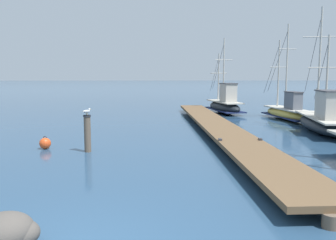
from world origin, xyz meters
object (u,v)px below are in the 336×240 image
mooring_piling (87,133)px  shore_rock_mid_cluster (6,234)px  mooring_buoy (45,143)px  fishing_boat_0 (225,104)px  fishing_boat_1 (328,120)px  fishing_boat_4 (287,111)px  perched_seagull (87,111)px

mooring_piling → shore_rock_mid_cluster: mooring_piling is taller
mooring_piling → mooring_buoy: (-1.86, 0.63, -0.53)m
fishing_boat_0 → shore_rock_mid_cluster: bearing=-110.1°
fishing_boat_1 → fishing_boat_4: size_ratio=1.26×
fishing_boat_4 → mooring_piling: (-11.64, -9.90, 0.20)m
shore_rock_mid_cluster → mooring_buoy: bearing=102.8°
fishing_boat_1 → mooring_buoy: 13.99m
fishing_boat_1 → shore_rock_mid_cluster: bearing=-133.5°
fishing_boat_0 → mooring_piling: (-8.19, -14.22, 0.05)m
mooring_buoy → fishing_boat_0: bearing=53.5°
fishing_boat_1 → fishing_boat_4: fishing_boat_1 is taller
mooring_piling → mooring_buoy: 2.03m
mooring_piling → shore_rock_mid_cluster: 7.98m
perched_seagull → shore_rock_mid_cluster: size_ratio=0.22×
fishing_boat_0 → fishing_boat_4: size_ratio=0.91×
fishing_boat_0 → fishing_boat_4: 5.53m
fishing_boat_4 → shore_rock_mid_cluster: bearing=-122.9°
perched_seagull → mooring_buoy: bearing=161.0°
shore_rock_mid_cluster → mooring_buoy: size_ratio=2.66×
fishing_boat_1 → fishing_boat_4: (-0.01, 5.68, -0.14)m
fishing_boat_1 → mooring_buoy: size_ratio=15.89×
shore_rock_mid_cluster → mooring_buoy: shore_rock_mid_cluster is taller
fishing_boat_0 → mooring_buoy: fishing_boat_0 is taller
shore_rock_mid_cluster → mooring_buoy: 8.82m
fishing_boat_1 → mooring_piling: bearing=-160.1°
fishing_boat_1 → perched_seagull: 12.43m
fishing_boat_1 → shore_rock_mid_cluster: 16.80m
fishing_boat_4 → perched_seagull: size_ratio=21.62×
fishing_boat_4 → shore_rock_mid_cluster: fishing_boat_4 is taller
fishing_boat_1 → mooring_piling: 12.40m
fishing_boat_0 → shore_rock_mid_cluster: fishing_boat_0 is taller
fishing_boat_1 → mooring_buoy: bearing=-165.1°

